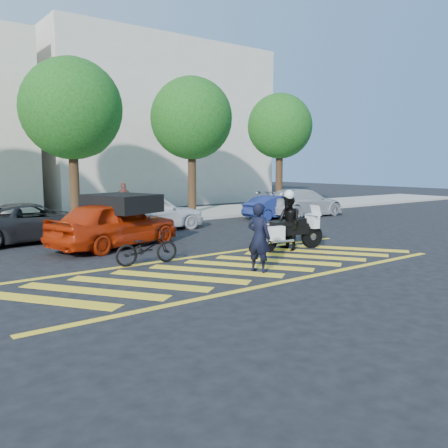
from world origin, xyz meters
TOP-DOWN VIEW (x-y plane):
  - ground at (0.00, 0.00)m, footprint 90.00×90.00m
  - sidewalk at (0.00, 12.00)m, footprint 60.00×5.00m
  - crosswalk at (-0.04, 0.00)m, footprint 12.33×4.00m
  - building_right at (9.00, 21.00)m, footprint 16.00×8.00m
  - tree_center at (0.13, 12.06)m, footprint 4.60×4.60m
  - tree_right at (6.63, 12.06)m, footprint 4.40×4.40m
  - tree_far_right at (13.13, 12.06)m, footprint 4.00×4.00m
  - officer_bike at (0.25, -0.74)m, footprint 0.61×0.75m
  - bicycle at (-1.63, 1.80)m, footprint 1.85×0.76m
  - police_motorcycle at (3.08, 1.04)m, footprint 2.54×0.96m
  - officer_moto at (3.06, 1.03)m, footprint 0.82×0.97m
  - red_convertible at (-1.20, 4.89)m, footprint 4.98×3.16m
  - parked_mid_left at (-3.04, 7.80)m, footprint 5.17×2.73m
  - parked_mid_right at (1.75, 7.80)m, footprint 4.44×1.80m
  - parked_right at (8.88, 7.81)m, footprint 3.61×1.34m
  - parked_far_right at (10.70, 7.80)m, footprint 5.10×2.17m
  - pedestrian_right at (2.52, 12.12)m, footprint 1.01×0.43m

SIDE VIEW (x-z plane):
  - ground at x=0.00m, z-range 0.00..0.00m
  - crosswalk at x=-0.04m, z-range 0.00..0.01m
  - sidewalk at x=0.00m, z-range 0.00..0.15m
  - bicycle at x=-1.63m, z-range 0.00..0.95m
  - parked_right at x=8.88m, z-range 0.00..1.18m
  - police_motorcycle at x=3.08m, z-range 0.05..1.17m
  - parked_mid_left at x=-3.04m, z-range 0.00..1.39m
  - parked_far_right at x=10.70m, z-range 0.00..1.47m
  - parked_mid_right at x=1.75m, z-range 0.00..1.51m
  - red_convertible at x=-1.20m, z-range 0.00..1.58m
  - officer_bike at x=0.25m, z-range 0.00..1.79m
  - officer_moto at x=3.06m, z-range 0.00..1.80m
  - pedestrian_right at x=2.52m, z-range 0.15..1.86m
  - tree_far_right at x=13.13m, z-range 1.39..8.49m
  - tree_right at x=6.63m, z-range 1.34..8.75m
  - tree_center at x=0.13m, z-range 1.31..8.88m
  - building_right at x=9.00m, z-range 0.00..11.00m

